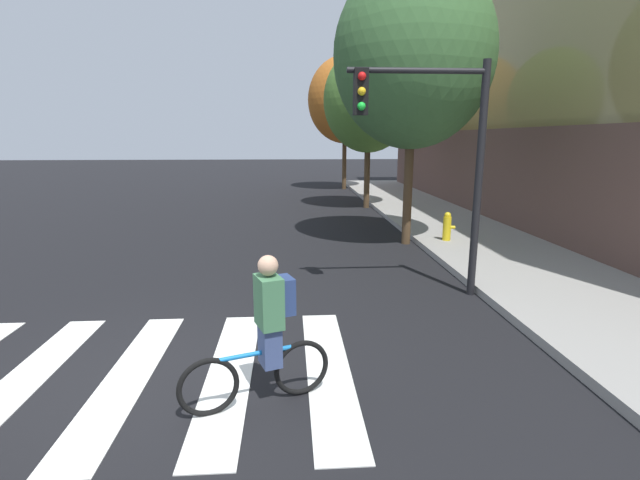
% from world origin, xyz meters
% --- Properties ---
extents(ground_plane, '(120.00, 120.00, 0.00)m').
position_xyz_m(ground_plane, '(0.00, 0.00, 0.00)').
color(ground_plane, black).
extents(crosswalk_stripes, '(5.52, 3.62, 0.01)m').
position_xyz_m(crosswalk_stripes, '(-0.02, 0.00, 0.01)').
color(crosswalk_stripes, silver).
rests_on(crosswalk_stripes, ground).
extents(cyclist, '(1.63, 0.63, 1.69)m').
position_xyz_m(cyclist, '(1.73, -0.69, 0.84)').
color(cyclist, black).
rests_on(cyclist, ground).
extents(traffic_light_near, '(2.47, 0.28, 4.20)m').
position_xyz_m(traffic_light_near, '(4.56, 2.71, 2.86)').
color(traffic_light_near, black).
rests_on(traffic_light_near, ground).
extents(fire_hydrant, '(0.33, 0.22, 0.78)m').
position_xyz_m(fire_hydrant, '(6.28, 6.71, 0.53)').
color(fire_hydrant, gold).
rests_on(fire_hydrant, sidewalk).
extents(street_tree_near, '(4.13, 4.13, 7.34)m').
position_xyz_m(street_tree_near, '(5.23, 7.03, 4.96)').
color(street_tree_near, '#4C3823').
rests_on(street_tree_near, ground).
extents(street_tree_mid, '(3.65, 3.65, 6.50)m').
position_xyz_m(street_tree_mid, '(5.25, 13.87, 4.39)').
color(street_tree_mid, '#4C3823').
rests_on(street_tree_mid, ground).
extents(street_tree_far, '(4.13, 4.13, 7.35)m').
position_xyz_m(street_tree_far, '(5.16, 21.20, 4.97)').
color(street_tree_far, '#4C3823').
rests_on(street_tree_far, ground).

